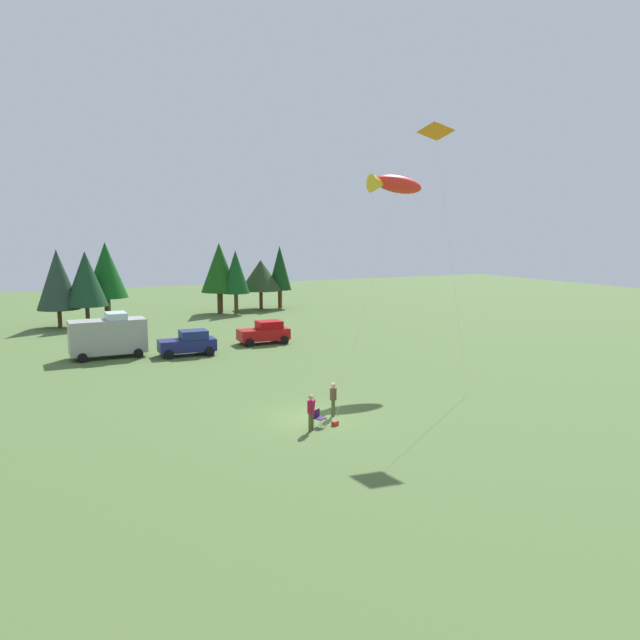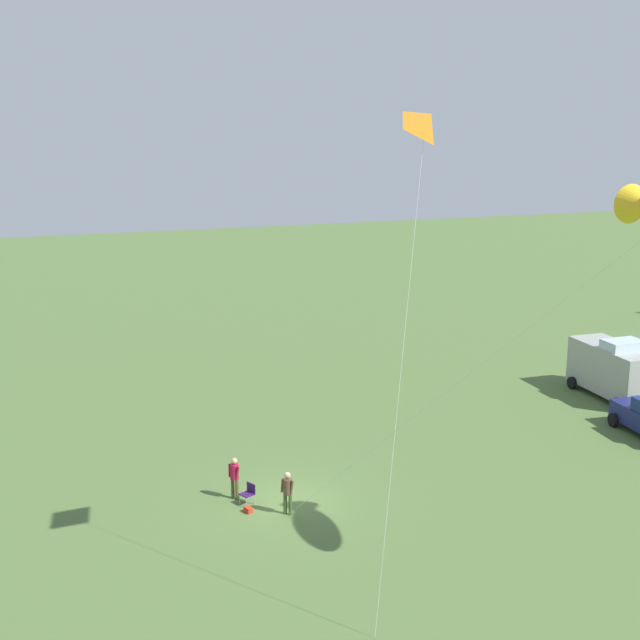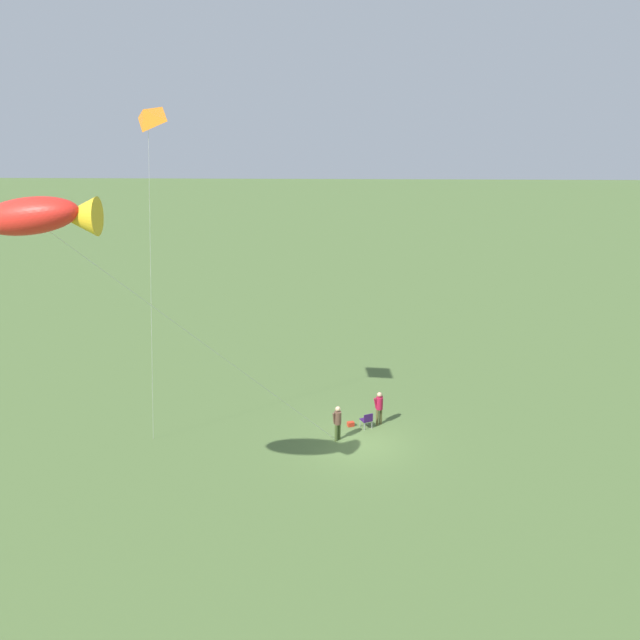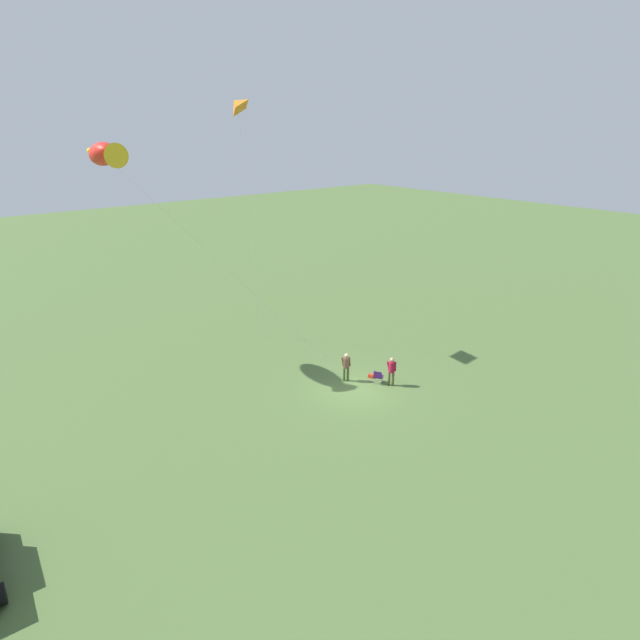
{
  "view_description": "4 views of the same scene",
  "coord_description": "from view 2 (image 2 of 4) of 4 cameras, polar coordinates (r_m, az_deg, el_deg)",
  "views": [
    {
      "loc": [
        -13.24,
        -27.37,
        9.29
      ],
      "look_at": [
        0.35,
        -0.19,
        4.97
      ],
      "focal_mm": 35.0,
      "sensor_mm": 36.0,
      "label": 1
    },
    {
      "loc": [
        31.48,
        -9.18,
        15.41
      ],
      "look_at": [
        -0.2,
        1.48,
        7.31
      ],
      "focal_mm": 50.0,
      "sensor_mm": 36.0,
      "label": 2
    },
    {
      "loc": [
        1.23,
        31.11,
        17.06
      ],
      "look_at": [
        1.91,
        -0.79,
        5.81
      ],
      "focal_mm": 42.0,
      "sensor_mm": 36.0,
      "label": 3
    },
    {
      "loc": [
        -17.98,
        17.17,
        13.68
      ],
      "look_at": [
        0.9,
        1.82,
        4.34
      ],
      "focal_mm": 28.0,
      "sensor_mm": 36.0,
      "label": 4
    }
  ],
  "objects": [
    {
      "name": "person_kite_flyer",
      "position": [
        34.81,
        -2.09,
        -10.81
      ],
      "size": [
        0.51,
        0.51,
        1.74
      ],
      "rotation": [
        0.0,
        0.0,
        5.57
      ],
      "color": "#415626",
      "rests_on": "ground"
    },
    {
      "name": "folding_chair",
      "position": [
        36.0,
        -4.59,
        -10.91
      ],
      "size": [
        0.65,
        0.65,
        0.82
      ],
      "rotation": [
        0.0,
        0.0,
        5.18
      ],
      "color": "#2F144C",
      "rests_on": "ground"
    },
    {
      "name": "kite_delta_orange",
      "position": [
        25.36,
        7.11,
        12.3
      ],
      "size": [
        2.12,
        2.86,
        15.41
      ],
      "color": "orange",
      "rests_on": "ground"
    },
    {
      "name": "person_spectator",
      "position": [
        36.23,
        -5.5,
        -9.84
      ],
      "size": [
        0.54,
        0.48,
        1.74
      ],
      "rotation": [
        0.0,
        0.0,
        5.36
      ],
      "color": "#4D4A26",
      "rests_on": "ground"
    },
    {
      "name": "backpack_on_grass",
      "position": [
        35.43,
        -4.62,
        -12.01
      ],
      "size": [
        0.38,
        0.33,
        0.22
      ],
      "primitive_type": "cube",
      "rotation": [
        0.0,
        0.0,
        3.55
      ],
      "color": "red",
      "rests_on": "ground"
    },
    {
      "name": "ground_plane",
      "position": [
        36.23,
        -2.16,
        -11.56
      ],
      "size": [
        160.0,
        160.0,
        0.0
      ],
      "primitive_type": "plane",
      "color": "#4D6734"
    },
    {
      "name": "van_motorhome_grey",
      "position": [
        50.4,
        18.3,
        -2.94
      ],
      "size": [
        5.4,
        2.61,
        3.34
      ],
      "rotation": [
        0.0,
        0.0,
        0.0
      ],
      "color": "#989A93",
      "rests_on": "ground"
    }
  ]
}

